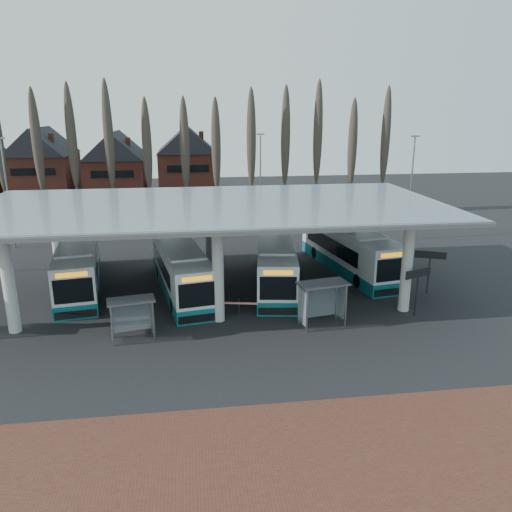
{
  "coord_description": "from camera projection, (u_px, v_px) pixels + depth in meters",
  "views": [
    {
      "loc": [
        -1.61,
        -26.09,
        12.6
      ],
      "look_at": [
        2.93,
        7.0,
        2.72
      ],
      "focal_mm": 35.0,
      "sensor_mm": 36.0,
      "label": 1
    }
  ],
  "objects": [
    {
      "name": "lamp_post_a",
      "position": [
        7.0,
        191.0,
        45.61
      ],
      "size": [
        0.8,
        0.16,
        10.17
      ],
      "color": "slate",
      "rests_on": "ground"
    },
    {
      "name": "bus_0",
      "position": [
        79.0,
        266.0,
        36.32
      ],
      "size": [
        4.46,
        12.73,
        3.47
      ],
      "rotation": [
        0.0,
        0.0,
        0.15
      ],
      "color": "white",
      "rests_on": "ground"
    },
    {
      "name": "bus_2",
      "position": [
        275.0,
        263.0,
        36.99
      ],
      "size": [
        4.42,
        12.56,
        3.42
      ],
      "rotation": [
        0.0,
        0.0,
        -0.15
      ],
      "color": "white",
      "rests_on": "ground"
    },
    {
      "name": "poplar_row",
      "position": [
        200.0,
        143.0,
        57.43
      ],
      "size": [
        45.1,
        1.1,
        14.5
      ],
      "color": "#473D33",
      "rests_on": "ground"
    },
    {
      "name": "ground",
      "position": [
        222.0,
        338.0,
        28.57
      ],
      "size": [
        140.0,
        140.0,
        0.0
      ],
      "primitive_type": "plane",
      "color": "black",
      "rests_on": "ground"
    },
    {
      "name": "lamp_post_b",
      "position": [
        260.0,
        181.0,
        52.54
      ],
      "size": [
        0.8,
        0.16,
        10.17
      ],
      "color": "slate",
      "rests_on": "ground"
    },
    {
      "name": "brick_strip",
      "position": [
        247.0,
        489.0,
        17.17
      ],
      "size": [
        70.0,
        10.0,
        0.03
      ],
      "primitive_type": "cube",
      "color": "brown",
      "rests_on": "ground"
    },
    {
      "name": "shelter_1",
      "position": [
        131.0,
        310.0,
        28.03
      ],
      "size": [
        2.79,
        1.74,
        2.42
      ],
      "rotation": [
        0.0,
        0.0,
        0.17
      ],
      "color": "gray",
      "rests_on": "ground"
    },
    {
      "name": "shelter_2",
      "position": [
        322.0,
        294.0,
        29.8
      ],
      "size": [
        3.17,
        2.0,
        2.73
      ],
      "rotation": [
        0.0,
        0.0,
        0.19
      ],
      "color": "gray",
      "rests_on": "ground"
    },
    {
      "name": "barrier",
      "position": [
        240.0,
        304.0,
        31.21
      ],
      "size": [
        2.2,
        0.81,
        1.11
      ],
      "rotation": [
        0.0,
        0.0,
        -0.2
      ],
      "color": "black",
      "rests_on": "ground"
    },
    {
      "name": "info_sign_0",
      "position": [
        418.0,
        277.0,
        30.98
      ],
      "size": [
        1.95,
        0.89,
        3.07
      ],
      "rotation": [
        0.0,
        0.0,
        0.39
      ],
      "color": "black",
      "rests_on": "ground"
    },
    {
      "name": "lamp_post_c",
      "position": [
        411.0,
        186.0,
        48.66
      ],
      "size": [
        0.8,
        0.16,
        10.17
      ],
      "color": "slate",
      "rests_on": "ground"
    },
    {
      "name": "bus_3",
      "position": [
        348.0,
        249.0,
        40.25
      ],
      "size": [
        4.78,
        13.2,
        3.59
      ],
      "rotation": [
        0.0,
        0.0,
        0.16
      ],
      "color": "white",
      "rests_on": "ground"
    },
    {
      "name": "station_canopy",
      "position": [
        212.0,
        213.0,
        34.56
      ],
      "size": [
        32.0,
        16.0,
        6.34
      ],
      "color": "silver",
      "rests_on": "ground"
    },
    {
      "name": "bus_1",
      "position": [
        181.0,
        269.0,
        35.61
      ],
      "size": [
        4.68,
        12.56,
        3.42
      ],
      "rotation": [
        0.0,
        0.0,
        0.17
      ],
      "color": "white",
      "rests_on": "ground"
    },
    {
      "name": "info_sign_1",
      "position": [
        430.0,
        258.0,
        34.69
      ],
      "size": [
        1.98,
        0.92,
        3.13
      ],
      "rotation": [
        0.0,
        0.0,
        -0.4
      ],
      "color": "black",
      "rests_on": "ground"
    },
    {
      "name": "townhouse_row",
      "position": [
        80.0,
        161.0,
        66.64
      ],
      "size": [
        36.8,
        10.3,
        12.25
      ],
      "color": "brown",
      "rests_on": "ground"
    }
  ]
}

